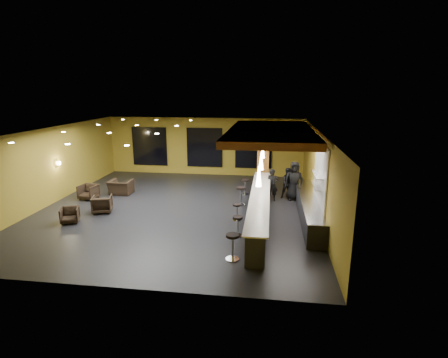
# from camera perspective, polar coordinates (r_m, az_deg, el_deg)

# --- Properties ---
(floor) EXTENTS (12.00, 13.00, 0.10)m
(floor) POSITION_cam_1_polar(r_m,az_deg,el_deg) (15.87, -7.45, -4.93)
(floor) COLOR black
(floor) RESTS_ON ground
(ceiling) EXTENTS (12.00, 13.00, 0.10)m
(ceiling) POSITION_cam_1_polar(r_m,az_deg,el_deg) (15.06, -7.90, 8.09)
(ceiling) COLOR black
(wall_back) EXTENTS (12.00, 0.10, 3.50)m
(wall_back) POSITION_cam_1_polar(r_m,az_deg,el_deg) (21.63, -3.14, 5.34)
(wall_back) COLOR olive
(wall_back) RESTS_ON floor
(wall_front) EXTENTS (12.00, 0.10, 3.50)m
(wall_front) POSITION_cam_1_polar(r_m,az_deg,el_deg) (9.49, -18.08, -7.61)
(wall_front) COLOR olive
(wall_front) RESTS_ON floor
(wall_left) EXTENTS (0.10, 13.00, 3.50)m
(wall_left) POSITION_cam_1_polar(r_m,az_deg,el_deg) (17.92, -26.70, 1.85)
(wall_left) COLOR olive
(wall_left) RESTS_ON floor
(wall_right) EXTENTS (0.10, 13.00, 3.50)m
(wall_right) POSITION_cam_1_polar(r_m,az_deg,el_deg) (14.97, 15.29, 0.67)
(wall_right) COLOR olive
(wall_right) RESTS_ON floor
(wood_soffit) EXTENTS (3.60, 8.00, 0.28)m
(wood_soffit) POSITION_cam_1_polar(r_m,az_deg,el_deg) (15.53, 7.65, 7.59)
(wood_soffit) COLOR #9E552E
(wood_soffit) RESTS_ON ceiling
(window_left) EXTENTS (2.20, 0.06, 2.40)m
(window_left) POSITION_cam_1_polar(r_m,az_deg,el_deg) (22.45, -12.04, 5.25)
(window_left) COLOR black
(window_left) RESTS_ON wall_back
(window_center) EXTENTS (2.20, 0.06, 2.40)m
(window_center) POSITION_cam_1_polar(r_m,az_deg,el_deg) (21.53, -3.19, 5.16)
(window_center) COLOR black
(window_center) RESTS_ON wall_back
(window_right) EXTENTS (2.20, 0.06, 2.40)m
(window_right) POSITION_cam_1_polar(r_m,az_deg,el_deg) (21.18, 4.84, 4.97)
(window_right) COLOR black
(window_right) RESTS_ON wall_back
(tile_backsplash) EXTENTS (0.06, 3.20, 2.40)m
(tile_backsplash) POSITION_cam_1_polar(r_m,az_deg,el_deg) (13.94, 15.50, 0.70)
(tile_backsplash) COLOR white
(tile_backsplash) RESTS_ON wall_right
(bar_counter) EXTENTS (0.60, 8.00, 1.00)m
(bar_counter) POSITION_cam_1_polar(r_m,az_deg,el_deg) (14.23, 5.81, -4.85)
(bar_counter) COLOR black
(bar_counter) RESTS_ON floor
(bar_top) EXTENTS (0.78, 8.10, 0.05)m
(bar_top) POSITION_cam_1_polar(r_m,az_deg,el_deg) (14.07, 5.87, -2.83)
(bar_top) COLOR silver
(bar_top) RESTS_ON bar_counter
(prep_counter) EXTENTS (0.70, 6.00, 0.86)m
(prep_counter) POSITION_cam_1_polar(r_m,az_deg,el_deg) (14.81, 13.65, -4.70)
(prep_counter) COLOR black
(prep_counter) RESTS_ON floor
(prep_top) EXTENTS (0.72, 6.00, 0.03)m
(prep_top) POSITION_cam_1_polar(r_m,az_deg,el_deg) (14.67, 13.76, -3.02)
(prep_top) COLOR silver
(prep_top) RESTS_ON prep_counter
(wall_shelf_lower) EXTENTS (0.30, 1.50, 0.03)m
(wall_shelf_lower) POSITION_cam_1_polar(r_m,az_deg,el_deg) (13.83, 14.92, -1.08)
(wall_shelf_lower) COLOR silver
(wall_shelf_lower) RESTS_ON wall_right
(wall_shelf_upper) EXTENTS (0.30, 1.50, 0.03)m
(wall_shelf_upper) POSITION_cam_1_polar(r_m,az_deg,el_deg) (13.72, 15.05, 0.73)
(wall_shelf_upper) COLOR silver
(wall_shelf_upper) RESTS_ON wall_right
(column) EXTENTS (0.60, 0.60, 3.50)m
(column) POSITION_cam_1_polar(r_m,az_deg,el_deg) (18.36, 6.42, 3.60)
(column) COLOR #925A20
(column) RESTS_ON floor
(wall_sconce) EXTENTS (0.22, 0.22, 0.22)m
(wall_sconce) POSITION_cam_1_polar(r_m,az_deg,el_deg) (18.22, -25.41, 2.35)
(wall_sconce) COLOR #FFE5B2
(wall_sconce) RESTS_ON wall_left
(pendant_0) EXTENTS (0.20, 0.20, 0.70)m
(pendant_0) POSITION_cam_1_polar(r_m,az_deg,el_deg) (11.78, 5.70, 0.43)
(pendant_0) COLOR white
(pendant_0) RESTS_ON wood_soffit
(pendant_1) EXTENTS (0.20, 0.20, 0.70)m
(pendant_1) POSITION_cam_1_polar(r_m,az_deg,el_deg) (14.22, 6.07, 2.87)
(pendant_1) COLOR white
(pendant_1) RESTS_ON wood_soffit
(pendant_2) EXTENTS (0.20, 0.20, 0.70)m
(pendant_2) POSITION_cam_1_polar(r_m,az_deg,el_deg) (16.67, 6.34, 4.59)
(pendant_2) COLOR white
(pendant_2) RESTS_ON wood_soffit
(staff_a) EXTENTS (0.59, 0.41, 1.54)m
(staff_a) POSITION_cam_1_polar(r_m,az_deg,el_deg) (16.72, 7.87, -0.98)
(staff_a) COLOR black
(staff_a) RESTS_ON floor
(staff_b) EXTENTS (0.82, 0.69, 1.51)m
(staff_b) POSITION_cam_1_polar(r_m,az_deg,el_deg) (17.21, 10.47, -0.69)
(staff_b) COLOR black
(staff_b) RESTS_ON floor
(staff_c) EXTENTS (0.95, 0.66, 1.87)m
(staff_c) POSITION_cam_1_polar(r_m,az_deg,el_deg) (17.01, 11.38, -0.29)
(staff_c) COLOR black
(staff_c) RESTS_ON floor
(armchair_a) EXTENTS (0.87, 0.88, 0.63)m
(armchair_a) POSITION_cam_1_polar(r_m,az_deg,el_deg) (15.31, -23.86, -5.40)
(armchair_a) COLOR black
(armchair_a) RESTS_ON floor
(armchair_b) EXTENTS (0.99, 1.00, 0.73)m
(armchair_b) POSITION_cam_1_polar(r_m,az_deg,el_deg) (16.02, -19.28, -3.88)
(armchair_b) COLOR black
(armchair_b) RESTS_ON floor
(armchair_c) EXTENTS (0.88, 0.90, 0.72)m
(armchair_c) POSITION_cam_1_polar(r_m,az_deg,el_deg) (18.14, -21.25, -1.97)
(armchair_c) COLOR black
(armchair_c) RESTS_ON floor
(armchair_d) EXTENTS (1.12, 0.98, 0.72)m
(armchair_d) POSITION_cam_1_polar(r_m,az_deg,el_deg) (18.46, -16.47, -1.29)
(armchair_d) COLOR black
(armchair_d) RESTS_ON floor
(bar_stool_0) EXTENTS (0.43, 0.43, 0.85)m
(bar_stool_0) POSITION_cam_1_polar(r_m,az_deg,el_deg) (11.03, 1.40, -10.48)
(bar_stool_0) COLOR silver
(bar_stool_0) RESTS_ON floor
(bar_stool_1) EXTENTS (0.38, 0.38, 0.75)m
(bar_stool_1) POSITION_cam_1_polar(r_m,az_deg,el_deg) (12.73, 2.25, -7.27)
(bar_stool_1) COLOR silver
(bar_stool_1) RESTS_ON floor
(bar_stool_2) EXTENTS (0.36, 0.36, 0.71)m
(bar_stool_2) POSITION_cam_1_polar(r_m,az_deg,el_deg) (14.16, 2.11, -5.07)
(bar_stool_2) COLOR silver
(bar_stool_2) RESTS_ON floor
(bar_stool_3) EXTENTS (0.44, 0.44, 0.86)m
(bar_stool_3) POSITION_cam_1_polar(r_m,az_deg,el_deg) (15.99, 2.74, -2.41)
(bar_stool_3) COLOR silver
(bar_stool_3) RESTS_ON floor
(bar_stool_4) EXTENTS (0.40, 0.40, 0.79)m
(bar_stool_4) POSITION_cam_1_polar(r_m,az_deg,el_deg) (17.62, 3.46, -0.94)
(bar_stool_4) COLOR silver
(bar_stool_4) RESTS_ON floor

